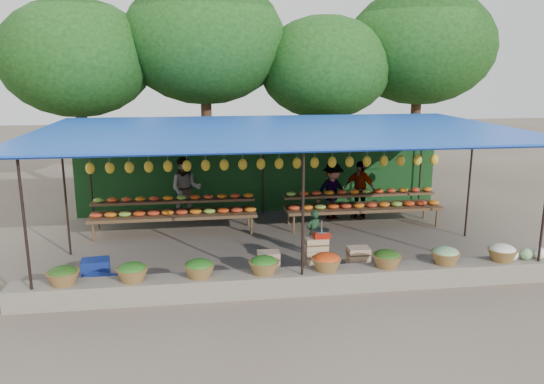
{
  "coord_description": "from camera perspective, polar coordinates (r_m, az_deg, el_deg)",
  "views": [
    {
      "loc": [
        -1.88,
        -12.0,
        4.15
      ],
      "look_at": [
        -0.12,
        0.2,
        1.27
      ],
      "focal_mm": 35.0,
      "sensor_mm": 36.0,
      "label": 1
    }
  ],
  "objects": [
    {
      "name": "fruit_table_left",
      "position": [
        13.83,
        -10.47,
        -1.91
      ],
      "size": [
        4.21,
        0.95,
        0.93
      ],
      "color": "#452D1B",
      "rests_on": "ground"
    },
    {
      "name": "produce_baskets",
      "position": [
        10.08,
        2.53,
        -7.69
      ],
      "size": [
        8.98,
        0.58,
        0.34
      ],
      "color": "brown",
      "rests_on": "stone_curb"
    },
    {
      "name": "crate_counter",
      "position": [
        11.07,
        4.64,
        -7.17
      ],
      "size": [
        2.36,
        0.35,
        0.77
      ],
      "color": "#A6805E",
      "rests_on": "ground"
    },
    {
      "name": "blue_crate_back",
      "position": [
        11.57,
        -18.44,
        -7.68
      ],
      "size": [
        0.59,
        0.45,
        0.33
      ],
      "primitive_type": "cube",
      "rotation": [
        0.0,
        0.0,
        0.1
      ],
      "color": "navy",
      "rests_on": "ground"
    },
    {
      "name": "netting_backdrop",
      "position": [
        15.54,
        -1.12,
        2.4
      ],
      "size": [
        10.6,
        0.06,
        2.5
      ],
      "primitive_type": "cube",
      "color": "#194719",
      "rests_on": "ground"
    },
    {
      "name": "customer_mid",
      "position": [
        14.92,
        6.54,
        0.1
      ],
      "size": [
        1.16,
        0.85,
        1.6
      ],
      "primitive_type": "imported",
      "rotation": [
        0.0,
        0.0,
        0.28
      ],
      "color": "slate",
      "rests_on": "ground"
    },
    {
      "name": "stone_curb",
      "position": [
        10.24,
        3.07,
        -9.56
      ],
      "size": [
        10.6,
        0.55,
        0.4
      ],
      "primitive_type": "cube",
      "color": "#696354",
      "rests_on": "ground"
    },
    {
      "name": "vendor_seated",
      "position": [
        12.04,
        4.5,
        -4.4
      ],
      "size": [
        0.45,
        0.39,
        1.06
      ],
      "primitive_type": "imported",
      "rotation": [
        0.0,
        0.0,
        3.55
      ],
      "color": "#19371F",
      "rests_on": "ground"
    },
    {
      "name": "customer_right",
      "position": [
        15.14,
        9.38,
        0.26
      ],
      "size": [
        0.96,
        0.96,
        1.63
      ],
      "primitive_type": "imported",
      "rotation": [
        0.0,
        0.0,
        -0.79
      ],
      "color": "slate",
      "rests_on": "ground"
    },
    {
      "name": "blue_crate_front",
      "position": [
        10.65,
        -18.08,
        -9.47
      ],
      "size": [
        0.67,
        0.58,
        0.34
      ],
      "primitive_type": "cube",
      "rotation": [
        0.0,
        0.0,
        -0.37
      ],
      "color": "navy",
      "rests_on": "ground"
    },
    {
      "name": "customer_left",
      "position": [
        14.81,
        -9.25,
        0.29
      ],
      "size": [
        0.93,
        0.75,
        1.79
      ],
      "primitive_type": "imported",
      "rotation": [
        0.0,
        0.0,
        -0.09
      ],
      "color": "slate",
      "rests_on": "ground"
    },
    {
      "name": "fruit_table_right",
      "position": [
        14.5,
        9.68,
        -1.18
      ],
      "size": [
        4.21,
        0.95,
        0.93
      ],
      "color": "#452D1B",
      "rests_on": "ground"
    },
    {
      "name": "stall_canopy",
      "position": [
        12.31,
        0.64,
        6.26
      ],
      "size": [
        10.8,
        6.6,
        2.82
      ],
      "color": "black",
      "rests_on": "ground"
    },
    {
      "name": "weighing_scale",
      "position": [
        10.92,
        5.34,
        -4.44
      ],
      "size": [
        0.34,
        0.34,
        0.37
      ],
      "color": "#AA1B0D",
      "rests_on": "crate_counter"
    },
    {
      "name": "ground",
      "position": [
        12.84,
        0.66,
        -5.7
      ],
      "size": [
        60.0,
        60.0,
        0.0
      ],
      "primitive_type": "plane",
      "color": "brown",
      "rests_on": "ground"
    },
    {
      "name": "tree_row",
      "position": [
        18.26,
        -0.73,
        14.89
      ],
      "size": [
        16.51,
        5.5,
        7.12
      ],
      "color": "#321C12",
      "rests_on": "ground"
    }
  ]
}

